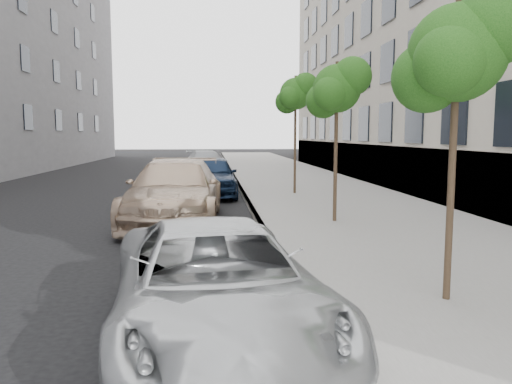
{
  "coord_description": "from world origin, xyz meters",
  "views": [
    {
      "loc": [
        -0.14,
        -5.14,
        2.48
      ],
      "look_at": [
        0.62,
        3.27,
        1.5
      ],
      "focal_mm": 35.0,
      "sensor_mm": 36.0,
      "label": 1
    }
  ],
  "objects": [
    {
      "name": "ground",
      "position": [
        0.0,
        0.0,
        0.0
      ],
      "size": [
        160.0,
        160.0,
        0.0
      ],
      "primitive_type": "plane",
      "color": "black",
      "rests_on": "ground"
    },
    {
      "name": "sidewalk",
      "position": [
        4.3,
        24.0,
        0.07
      ],
      "size": [
        6.4,
        72.0,
        0.14
      ],
      "primitive_type": "cube",
      "color": "gray",
      "rests_on": "ground"
    },
    {
      "name": "curb",
      "position": [
        1.18,
        24.0,
        0.07
      ],
      "size": [
        0.15,
        72.0,
        0.14
      ],
      "primitive_type": "cube",
      "color": "#9E9B93",
      "rests_on": "ground"
    },
    {
      "name": "tree_near",
      "position": [
        3.23,
        1.5,
        3.57
      ],
      "size": [
        1.67,
        1.47,
        4.26
      ],
      "color": "#38281C",
      "rests_on": "sidewalk"
    },
    {
      "name": "tree_mid",
      "position": [
        3.23,
        8.0,
        3.68
      ],
      "size": [
        1.64,
        1.44,
        4.35
      ],
      "color": "#38281C",
      "rests_on": "sidewalk"
    },
    {
      "name": "tree_far",
      "position": [
        3.23,
        14.5,
        4.06
      ],
      "size": [
        1.62,
        1.42,
        4.72
      ],
      "color": "#38281C",
      "rests_on": "sidewalk"
    },
    {
      "name": "minivan",
      "position": [
        -0.1,
        0.61,
        0.71
      ],
      "size": [
        2.95,
        5.33,
        1.41
      ],
      "primitive_type": "imported",
      "rotation": [
        0.0,
        0.0,
        0.12
      ],
      "color": "#B9BCBE",
      "rests_on": "ground"
    },
    {
      "name": "suv",
      "position": [
        -1.15,
        8.9,
        0.88
      ],
      "size": [
        2.78,
        6.2,
        1.77
      ],
      "primitive_type": "imported",
      "rotation": [
        0.0,
        0.0,
        -0.05
      ],
      "color": "tan",
      "rests_on": "ground"
    },
    {
      "name": "sedan_blue",
      "position": [
        -0.1,
        14.94,
        0.82
      ],
      "size": [
        1.96,
        4.8,
        1.63
      ],
      "primitive_type": "imported",
      "rotation": [
        0.0,
        0.0,
        0.01
      ],
      "color": "#111F39",
      "rests_on": "ground"
    },
    {
      "name": "sedan_black",
      "position": [
        -0.81,
        20.05,
        0.65
      ],
      "size": [
        1.99,
        4.12,
        1.3
      ],
      "primitive_type": "imported",
      "rotation": [
        0.0,
        0.0,
        0.16
      ],
      "color": "black",
      "rests_on": "ground"
    },
    {
      "name": "sedan_rear",
      "position": [
        -0.45,
        25.21,
        0.75
      ],
      "size": [
        2.92,
        5.44,
        1.5
      ],
      "primitive_type": "imported",
      "rotation": [
        0.0,
        0.0,
        0.16
      ],
      "color": "#95989C",
      "rests_on": "ground"
    }
  ]
}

